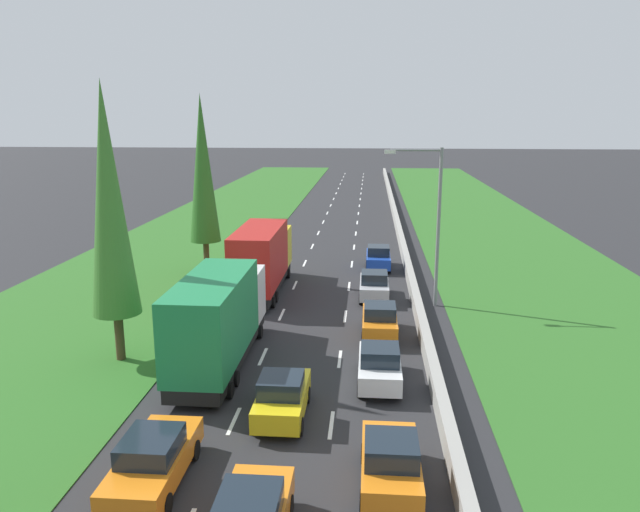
# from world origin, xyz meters

# --- Properties ---
(ground_plane) EXTENTS (300.00, 300.00, 0.00)m
(ground_plane) POSITION_xyz_m (0.00, 60.00, 0.00)
(ground_plane) COLOR #28282B
(ground_plane) RESTS_ON ground
(grass_verge_left) EXTENTS (14.00, 140.00, 0.04)m
(grass_verge_left) POSITION_xyz_m (-12.65, 60.00, 0.02)
(grass_verge_left) COLOR #2D6623
(grass_verge_left) RESTS_ON ground
(grass_verge_right) EXTENTS (14.00, 140.00, 0.04)m
(grass_verge_right) POSITION_xyz_m (14.35, 60.00, 0.02)
(grass_verge_right) COLOR #2D6623
(grass_verge_right) RESTS_ON ground
(median_barrier) EXTENTS (0.44, 120.00, 0.85)m
(median_barrier) POSITION_xyz_m (5.70, 60.00, 0.42)
(median_barrier) COLOR #9E9B93
(median_barrier) RESTS_ON ground
(lane_markings) EXTENTS (3.64, 116.00, 0.01)m
(lane_markings) POSITION_xyz_m (0.00, 60.00, 0.01)
(lane_markings) COLOR white
(lane_markings) RESTS_ON ground
(orange_sedan_left_lane) EXTENTS (1.82, 4.50, 1.64)m
(orange_sedan_left_lane) POSITION_xyz_m (-3.25, 17.03, 0.81)
(orange_sedan_left_lane) COLOR orange
(orange_sedan_left_lane) RESTS_ON ground
(orange_hatchback_right_lane) EXTENTS (1.74, 3.90, 1.72)m
(orange_hatchback_right_lane) POSITION_xyz_m (3.70, 17.39, 0.84)
(orange_hatchback_right_lane) COLOR orange
(orange_hatchback_right_lane) RESTS_ON ground
(green_box_truck_left_lane) EXTENTS (2.46, 9.40, 4.18)m
(green_box_truck_left_lane) POSITION_xyz_m (-3.43, 25.87, 2.18)
(green_box_truck_left_lane) COLOR black
(green_box_truck_left_lane) RESTS_ON ground
(yellow_hatchback_centre_lane) EXTENTS (1.74, 3.90, 1.72)m
(yellow_hatchback_centre_lane) POSITION_xyz_m (-0.05, 21.37, 0.84)
(yellow_hatchback_centre_lane) COLOR yellow
(yellow_hatchback_centre_lane) RESTS_ON ground
(white_hatchback_right_lane) EXTENTS (1.74, 3.90, 1.72)m
(white_hatchback_right_lane) POSITION_xyz_m (3.48, 24.47, 0.84)
(white_hatchback_right_lane) COLOR white
(white_hatchback_right_lane) RESTS_ON ground
(orange_hatchback_right_lane_fourth) EXTENTS (1.74, 3.90, 1.72)m
(orange_hatchback_right_lane_fourth) POSITION_xyz_m (3.56, 30.04, 0.84)
(orange_hatchback_right_lane_fourth) COLOR orange
(orange_hatchback_right_lane_fourth) RESTS_ON ground
(silver_hatchback_right_lane) EXTENTS (1.74, 3.90, 1.72)m
(silver_hatchback_right_lane) POSITION_xyz_m (3.32, 36.39, 0.84)
(silver_hatchback_right_lane) COLOR silver
(silver_hatchback_right_lane) RESTS_ON ground
(blue_hatchback_right_lane) EXTENTS (1.74, 3.90, 1.72)m
(blue_hatchback_right_lane) POSITION_xyz_m (3.66, 43.74, 0.84)
(blue_hatchback_right_lane) COLOR #1E47B7
(blue_hatchback_right_lane) RESTS_ON ground
(red_box_truck_left_lane) EXTENTS (2.46, 9.40, 4.18)m
(red_box_truck_left_lane) POSITION_xyz_m (-3.54, 37.28, 2.18)
(red_box_truck_left_lane) COLOR black
(red_box_truck_left_lane) RESTS_ON ground
(poplar_tree_second) EXTENTS (2.11, 2.11, 12.20)m
(poplar_tree_second) POSITION_xyz_m (-8.02, 26.14, 7.15)
(poplar_tree_second) COLOR #4C3823
(poplar_tree_second) RESTS_ON ground
(poplar_tree_third) EXTENTS (2.10, 2.10, 12.16)m
(poplar_tree_third) POSITION_xyz_m (-8.33, 42.01, 7.13)
(poplar_tree_third) COLOR #4C3823
(poplar_tree_third) RESTS_ON ground
(street_light_mast) EXTENTS (3.20, 0.28, 9.00)m
(street_light_mast) POSITION_xyz_m (6.48, 35.36, 5.23)
(street_light_mast) COLOR gray
(street_light_mast) RESTS_ON ground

